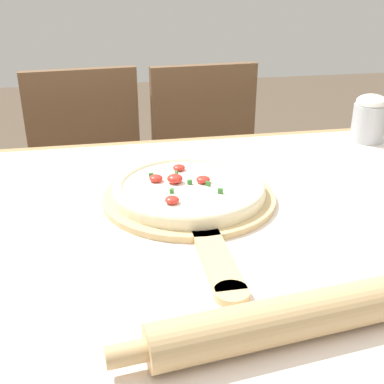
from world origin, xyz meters
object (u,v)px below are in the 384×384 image
object	(u,v)px
flour_cup	(369,118)
pizza	(189,188)
pizza_peel	(191,202)
chair_left	(91,185)
rolling_pin	(305,315)
chair_right	(210,176)

from	to	relation	value
flour_cup	pizza	bearing A→B (deg)	-153.03
pizza_peel	chair_left	xyz separation A→B (m)	(-0.21, 0.75, -0.27)
pizza	flour_cup	distance (m)	0.58
chair_left	flour_cup	bearing A→B (deg)	-37.72
pizza_peel	pizza	distance (m)	0.03
pizza_peel	rolling_pin	size ratio (longest dim) A/B	1.06
flour_cup	chair_right	bearing A→B (deg)	123.51
chair_right	pizza	bearing A→B (deg)	-110.35
pizza_peel	pizza	size ratio (longest dim) A/B	1.73
rolling_pin	flour_cup	bearing A→B (deg)	55.64
pizza_peel	flour_cup	distance (m)	0.60
chair_left	chair_right	world-z (taller)	same
rolling_pin	pizza_peel	bearing A→B (deg)	100.04
pizza	chair_right	distance (m)	0.81
pizza	chair_left	size ratio (longest dim) A/B	0.32
pizza_peel	chair_right	bearing A→B (deg)	74.11
chair_right	flour_cup	world-z (taller)	flour_cup
pizza	flour_cup	world-z (taller)	flour_cup
rolling_pin	chair_right	bearing A→B (deg)	82.58
rolling_pin	flour_cup	world-z (taller)	flour_cup
rolling_pin	chair_left	xyz separation A→B (m)	(-0.28, 1.12, -0.29)
pizza_peel	pizza	world-z (taller)	pizza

